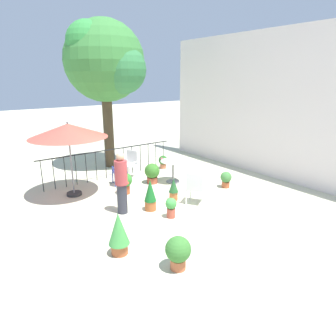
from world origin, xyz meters
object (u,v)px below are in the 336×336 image
patio_chair_0 (120,170)px  patio_chair_2 (196,186)px  shade_tree (106,61)px  potted_plant_5 (152,172)px  potted_plant_4 (150,195)px  cafe_table_0 (173,167)px  patio_chair_1 (130,162)px  potted_plant_6 (171,207)px  potted_plant_7 (178,251)px  potted_plant_8 (226,179)px  potted_plant_2 (163,161)px  potted_plant_3 (125,182)px  potted_plant_1 (119,232)px  potted_plant_0 (174,189)px  standing_person (121,182)px  patio_umbrella_0 (68,131)px

patio_chair_0 → patio_chair_2: patio_chair_2 is taller
shade_tree → potted_plant_5: shade_tree is taller
patio_chair_0 → potted_plant_4: size_ratio=1.01×
cafe_table_0 → patio_chair_2: 1.91m
shade_tree → patio_chair_2: (4.74, 0.17, -3.42)m
patio_chair_1 → potted_plant_6: 3.55m
potted_plant_5 → potted_plant_7: size_ratio=1.04×
patio_chair_1 → potted_plant_7: bearing=-21.2°
potted_plant_7 → potted_plant_8: potted_plant_7 is taller
patio_chair_0 → patio_chair_2: size_ratio=0.93×
patio_chair_1 → potted_plant_2: bearing=93.9°
cafe_table_0 → potted_plant_3: bearing=-91.6°
potted_plant_5 → potted_plant_1: bearing=-43.2°
potted_plant_8 → shade_tree: bearing=-157.2°
potted_plant_6 → potted_plant_8: size_ratio=0.99×
potted_plant_0 → patio_chair_2: bearing=28.1°
cafe_table_0 → potted_plant_5: (-0.35, -0.61, -0.16)m
potted_plant_2 → standing_person: bearing=-51.1°
patio_chair_2 → potted_plant_3: bearing=-147.7°
patio_umbrella_0 → potted_plant_1: patio_umbrella_0 is taller
potted_plant_4 → potted_plant_7: potted_plant_4 is taller
patio_chair_1 → patio_chair_2: patio_chair_2 is taller
potted_plant_0 → potted_plant_2: bearing=149.2°
patio_chair_0 → standing_person: 2.13m
shade_tree → patio_chair_2: 5.85m
potted_plant_6 → standing_person: bearing=-139.1°
cafe_table_0 → potted_plant_0: size_ratio=1.27×
potted_plant_0 → potted_plant_8: size_ratio=1.25×
patio_chair_1 → potted_plant_0: 2.62m
potted_plant_1 → potted_plant_6: size_ratio=1.72×
shade_tree → potted_plant_0: bearing=-2.0°
shade_tree → cafe_table_0: size_ratio=6.49×
shade_tree → potted_plant_2: 4.20m
cafe_table_0 → potted_plant_0: 1.55m
patio_chair_2 → potted_plant_2: patio_chair_2 is taller
cafe_table_0 → potted_plant_2: bearing=155.4°
patio_chair_0 → standing_person: size_ratio=0.53×
patio_chair_2 → potted_plant_7: bearing=-48.2°
patio_chair_0 → potted_plant_3: size_ratio=1.32×
patio_umbrella_0 → standing_person: bearing=16.3°
potted_plant_0 → potted_plant_2: (-2.71, 1.62, -0.06)m
patio_chair_0 → standing_person: (1.88, -0.95, 0.32)m
potted_plant_2 → potted_plant_7: (5.29, -3.53, 0.08)m
shade_tree → patio_chair_0: 4.12m
patio_chair_2 → potted_plant_8: patio_chair_2 is taller
cafe_table_0 → patio_chair_1: 1.62m
patio_chair_1 → potted_plant_1: patio_chair_1 is taller
potted_plant_6 → potted_plant_8: 2.78m
potted_plant_5 → standing_person: 2.42m
patio_umbrella_0 → cafe_table_0: bearing=74.2°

